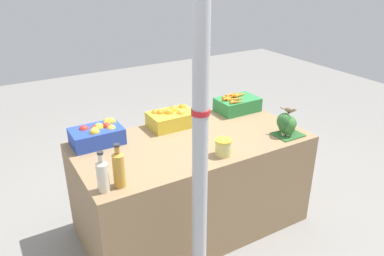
# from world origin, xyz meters

# --- Properties ---
(ground_plane) EXTENTS (10.00, 10.00, 0.00)m
(ground_plane) POSITION_xyz_m (0.00, 0.00, 0.00)
(ground_plane) COLOR gray
(market_table) EXTENTS (1.78, 0.91, 0.80)m
(market_table) POSITION_xyz_m (0.00, 0.00, 0.40)
(market_table) COLOR #937551
(market_table) RESTS_ON ground_plane
(support_pole) EXTENTS (0.10, 0.10, 2.62)m
(support_pole) POSITION_xyz_m (-0.37, -0.71, 1.31)
(support_pole) COLOR #B7BABF
(support_pole) RESTS_ON ground_plane
(apple_crate) EXTENTS (0.37, 0.25, 0.16)m
(apple_crate) POSITION_xyz_m (-0.64, 0.31, 0.87)
(apple_crate) COLOR #2847B7
(apple_crate) RESTS_ON market_table
(orange_crate) EXTENTS (0.37, 0.25, 0.16)m
(orange_crate) POSITION_xyz_m (-0.01, 0.31, 0.87)
(orange_crate) COLOR gold
(orange_crate) RESTS_ON market_table
(carrot_crate) EXTENTS (0.37, 0.25, 0.15)m
(carrot_crate) POSITION_xyz_m (0.66, 0.31, 0.86)
(carrot_crate) COLOR #2D8442
(carrot_crate) RESTS_ON market_table
(broccoli_pile) EXTENTS (0.22, 0.19, 0.18)m
(broccoli_pile) POSITION_xyz_m (0.68, -0.30, 0.89)
(broccoli_pile) COLOR #2D602D
(broccoli_pile) RESTS_ON market_table
(juice_bottle_cloudy) EXTENTS (0.07, 0.07, 0.26)m
(juice_bottle_cloudy) POSITION_xyz_m (-0.81, -0.33, 0.91)
(juice_bottle_cloudy) COLOR beige
(juice_bottle_cloudy) RESTS_ON market_table
(juice_bottle_amber) EXTENTS (0.07, 0.07, 0.29)m
(juice_bottle_amber) POSITION_xyz_m (-0.70, -0.33, 0.92)
(juice_bottle_amber) COLOR gold
(juice_bottle_amber) RESTS_ON market_table
(pickle_jar) EXTENTS (0.12, 0.12, 0.12)m
(pickle_jar) POSITION_xyz_m (0.07, -0.32, 0.86)
(pickle_jar) COLOR #D1CC75
(pickle_jar) RESTS_ON market_table
(sparrow_bird) EXTENTS (0.07, 0.13, 0.05)m
(sparrow_bird) POSITION_xyz_m (0.70, -0.30, 1.00)
(sparrow_bird) COLOR #4C3D2D
(sparrow_bird) RESTS_ON broccoli_pile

